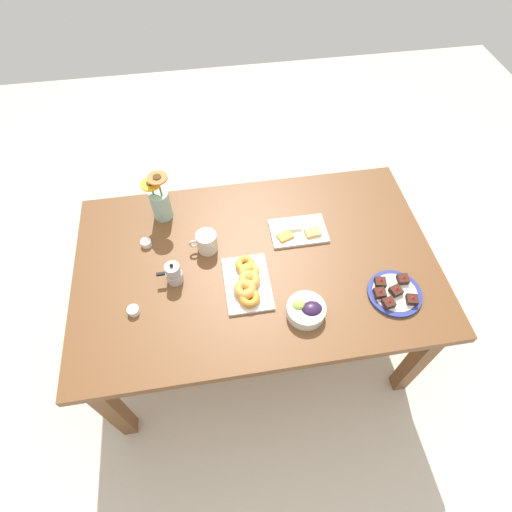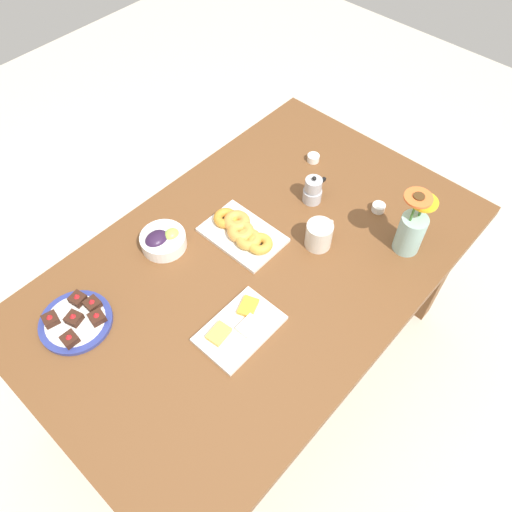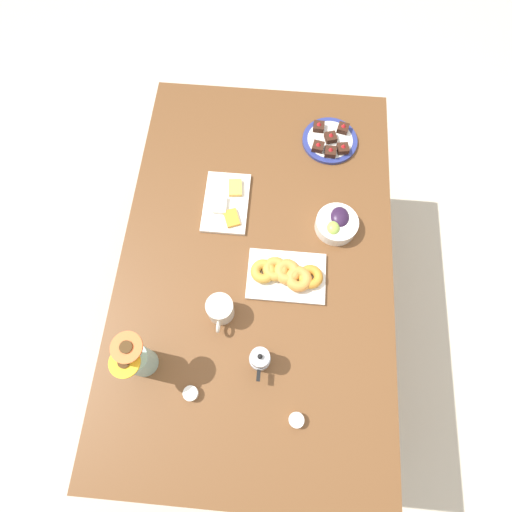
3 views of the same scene
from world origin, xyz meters
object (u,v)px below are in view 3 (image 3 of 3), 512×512
(cheese_platter, at_px, (227,203))
(moka_pot, at_px, (260,359))
(dessert_plate, at_px, (330,140))
(jam_cup_honey, at_px, (296,420))
(dining_table, at_px, (256,268))
(flower_vase, at_px, (138,360))
(grape_bowl, at_px, (337,223))
(coffee_mug, at_px, (220,309))
(croissant_platter, at_px, (287,274))
(jam_cup_berry, at_px, (191,393))

(cheese_platter, xyz_separation_m, moka_pot, (0.58, 0.18, 0.04))
(cheese_platter, xyz_separation_m, dessert_plate, (-0.32, 0.39, 0.00))
(jam_cup_honey, height_order, moka_pot, moka_pot)
(dining_table, relative_size, flower_vase, 6.11)
(cheese_platter, distance_m, jam_cup_honey, 0.81)
(jam_cup_honey, bearing_deg, grape_bowl, 170.54)
(coffee_mug, height_order, flower_vase, flower_vase)
(grape_bowl, xyz_separation_m, cheese_platter, (-0.06, -0.42, -0.02))
(cheese_platter, xyz_separation_m, flower_vase, (0.62, -0.20, 0.08))
(flower_vase, bearing_deg, cheese_platter, 161.80)
(croissant_platter, height_order, dessert_plate, same)
(cheese_platter, relative_size, jam_cup_honey, 5.42)
(dining_table, relative_size, jam_cup_berry, 33.33)
(grape_bowl, bearing_deg, moka_pot, -25.33)
(dining_table, xyz_separation_m, grape_bowl, (-0.16, 0.29, 0.12))
(coffee_mug, bearing_deg, jam_cup_honey, 40.51)
(jam_cup_honey, bearing_deg, croissant_platter, -172.99)
(dining_table, bearing_deg, coffee_mug, -26.56)
(croissant_platter, xyz_separation_m, moka_pot, (0.30, -0.07, 0.03))
(jam_cup_berry, distance_m, flower_vase, 0.20)
(moka_pot, bearing_deg, dining_table, -173.10)
(dining_table, relative_size, grape_bowl, 10.18)
(coffee_mug, bearing_deg, dining_table, 153.44)
(coffee_mug, bearing_deg, grape_bowl, 133.09)
(jam_cup_berry, bearing_deg, cheese_platter, 176.99)
(coffee_mug, height_order, jam_cup_honey, coffee_mug)
(dessert_plate, bearing_deg, grape_bowl, 4.44)
(jam_cup_berry, distance_m, dessert_plate, 1.11)
(cheese_platter, bearing_deg, jam_cup_honey, 22.12)
(grape_bowl, bearing_deg, dining_table, -61.05)
(jam_cup_berry, bearing_deg, coffee_mug, 166.42)
(cheese_platter, relative_size, moka_pot, 2.18)
(dessert_plate, xyz_separation_m, flower_vase, (0.94, -0.59, 0.08))
(coffee_mug, relative_size, jam_cup_berry, 2.64)
(cheese_platter, bearing_deg, croissant_platter, 41.80)
(dining_table, height_order, grape_bowl, grape_bowl)
(coffee_mug, height_order, jam_cup_berry, coffee_mug)
(coffee_mug, height_order, moka_pot, moka_pot)
(grape_bowl, bearing_deg, jam_cup_honey, -9.46)
(jam_cup_berry, height_order, moka_pot, moka_pot)
(cheese_platter, bearing_deg, grape_bowl, 81.55)
(jam_cup_berry, height_order, dessert_plate, dessert_plate)
(jam_cup_berry, bearing_deg, croissant_platter, 146.29)
(coffee_mug, height_order, cheese_platter, coffee_mug)
(dessert_plate, bearing_deg, croissant_platter, -13.48)
(grape_bowl, height_order, croissant_platter, grape_bowl)
(croissant_platter, relative_size, dessert_plate, 1.29)
(grape_bowl, bearing_deg, jam_cup_berry, -35.57)
(croissant_platter, bearing_deg, coffee_mug, -55.08)
(grape_bowl, bearing_deg, flower_vase, -48.24)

